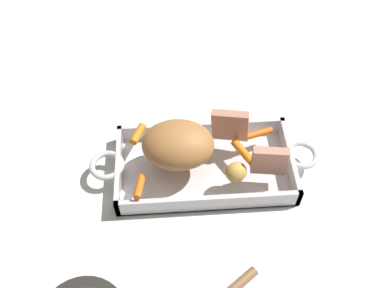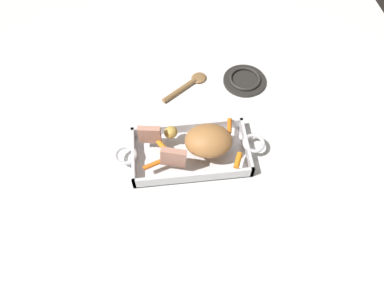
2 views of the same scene
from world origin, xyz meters
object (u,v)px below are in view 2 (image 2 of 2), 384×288
(roasting_dish, at_px, (190,153))
(serving_spoon, at_px, (188,85))
(roast_slice_thick, at_px, (150,135))
(potato_whole, at_px, (171,132))
(stove_burner_rear, at_px, (245,80))
(roast_slice_thin, at_px, (173,158))
(baby_carrot_short, at_px, (229,126))
(baby_carrot_long, at_px, (153,165))
(pork_roast, at_px, (209,141))
(baby_carrot_northeast, at_px, (164,149))
(baby_carrot_southeast, at_px, (238,160))

(roasting_dish, bearing_deg, serving_spoon, 85.56)
(roast_slice_thick, bearing_deg, potato_whole, 10.33)
(roasting_dish, distance_m, stove_burner_rear, 0.37)
(roast_slice_thin, bearing_deg, potato_whole, 90.37)
(roast_slice_thin, distance_m, baby_carrot_short, 0.22)
(roasting_dish, xyz_separation_m, baby_carrot_long, (-0.12, -0.05, 0.04))
(serving_spoon, bearing_deg, roast_slice_thick, -155.45)
(pork_roast, xyz_separation_m, baby_carrot_northeast, (-0.13, 0.01, -0.03))
(baby_carrot_short, bearing_deg, roasting_dish, -154.16)
(roast_slice_thin, height_order, baby_carrot_short, roast_slice_thin)
(serving_spoon, bearing_deg, baby_carrot_long, -148.43)
(baby_carrot_short, relative_size, stove_burner_rear, 0.33)
(baby_carrot_southeast, xyz_separation_m, potato_whole, (-0.19, 0.11, 0.01))
(baby_carrot_southeast, distance_m, baby_carrot_long, 0.25)
(baby_carrot_southeast, xyz_separation_m, baby_carrot_long, (-0.25, 0.01, -0.00))
(baby_carrot_southeast, bearing_deg, roasting_dish, 154.54)
(baby_carrot_northeast, height_order, stove_burner_rear, baby_carrot_northeast)
(roasting_dish, relative_size, baby_carrot_southeast, 9.49)
(baby_carrot_northeast, bearing_deg, baby_carrot_short, 17.21)
(pork_roast, xyz_separation_m, roast_slice_thin, (-0.11, -0.04, -0.00))
(baby_carrot_short, xyz_separation_m, baby_carrot_southeast, (0.00, -0.13, 0.00))
(baby_carrot_southeast, bearing_deg, roast_slice_thick, 157.98)
(pork_roast, relative_size, baby_carrot_northeast, 2.01)
(baby_carrot_short, xyz_separation_m, baby_carrot_northeast, (-0.21, -0.07, 0.00))
(pork_roast, xyz_separation_m, serving_spoon, (-0.03, 0.30, -0.08))
(roasting_dish, height_order, baby_carrot_long, baby_carrot_long)
(roasting_dish, distance_m, baby_carrot_short, 0.15)
(baby_carrot_southeast, bearing_deg, serving_spoon, 107.49)
(baby_carrot_short, height_order, potato_whole, potato_whole)
(baby_carrot_long, bearing_deg, baby_carrot_short, 24.68)
(baby_carrot_long, relative_size, serving_spoon, 0.33)
(potato_whole, height_order, stove_burner_rear, potato_whole)
(potato_whole, height_order, serving_spoon, potato_whole)
(pork_roast, xyz_separation_m, stove_burner_rear, (0.18, 0.30, -0.08))
(roasting_dish, bearing_deg, stove_burner_rear, 51.81)
(roasting_dish, bearing_deg, roast_slice_thin, -136.86)
(roast_slice_thin, xyz_separation_m, baby_carrot_short, (0.19, 0.11, -0.03))
(pork_roast, distance_m, baby_carrot_southeast, 0.10)
(roasting_dish, relative_size, roast_slice_thin, 6.35)
(roasting_dish, relative_size, potato_whole, 10.93)
(stove_burner_rear, xyz_separation_m, serving_spoon, (-0.21, 0.00, -0.00))
(potato_whole, relative_size, stove_burner_rear, 0.28)
(baby_carrot_long, bearing_deg, roasting_dish, 23.37)
(baby_carrot_short, height_order, serving_spoon, baby_carrot_short)
(baby_carrot_short, height_order, baby_carrot_northeast, same)
(baby_carrot_long, bearing_deg, baby_carrot_northeast, 52.17)
(baby_carrot_northeast, height_order, baby_carrot_southeast, same)
(roasting_dish, bearing_deg, potato_whole, 137.58)
(pork_roast, height_order, roast_slice_thick, pork_roast)
(baby_carrot_northeast, relative_size, baby_carrot_long, 1.21)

